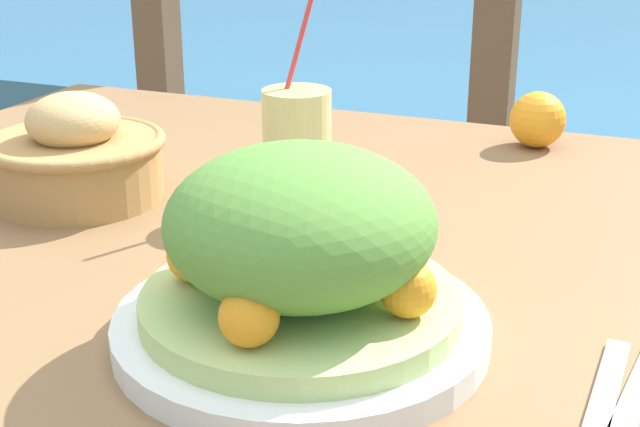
# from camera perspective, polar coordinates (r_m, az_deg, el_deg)

# --- Properties ---
(patio_table) EXTENTS (1.21, 0.93, 0.77)m
(patio_table) POSITION_cam_1_polar(r_m,az_deg,el_deg) (0.88, -0.26, -7.18)
(patio_table) COLOR olive
(patio_table) RESTS_ON ground_plane
(railing_fence) EXTENTS (2.80, 0.08, 1.08)m
(railing_fence) POSITION_cam_1_polar(r_m,az_deg,el_deg) (1.62, 10.99, 8.14)
(railing_fence) COLOR brown
(railing_fence) RESTS_ON ground_plane
(sea_backdrop) EXTENTS (12.00, 4.00, 0.52)m
(sea_backdrop) POSITION_cam_1_polar(r_m,az_deg,el_deg) (4.15, 17.46, 8.51)
(sea_backdrop) COLOR teal
(sea_backdrop) RESTS_ON ground_plane
(salad_plate) EXTENTS (0.28, 0.28, 0.15)m
(salad_plate) POSITION_cam_1_polar(r_m,az_deg,el_deg) (0.64, -1.26, -3.01)
(salad_plate) COLOR white
(salad_plate) RESTS_ON patio_table
(drink_glass) EXTENTS (0.07, 0.07, 0.24)m
(drink_glass) POSITION_cam_1_polar(r_m,az_deg,el_deg) (0.90, -1.48, 4.20)
(drink_glass) COLOR #DBCC7F
(drink_glass) RESTS_ON patio_table
(bread_basket) EXTENTS (0.19, 0.19, 0.11)m
(bread_basket) POSITION_cam_1_polar(r_m,az_deg,el_deg) (0.96, -15.30, 3.54)
(bread_basket) COLOR #AD7F47
(bread_basket) RESTS_ON patio_table
(fork) EXTENTS (0.02, 0.18, 0.00)m
(fork) POSITION_cam_1_polar(r_m,az_deg,el_deg) (0.61, 17.59, -11.74)
(fork) COLOR silver
(fork) RESTS_ON patio_table
(orange_near_basket) EXTENTS (0.07, 0.07, 0.07)m
(orange_near_basket) POSITION_cam_1_polar(r_m,az_deg,el_deg) (1.15, 13.76, 5.86)
(orange_near_basket) COLOR orange
(orange_near_basket) RESTS_ON patio_table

